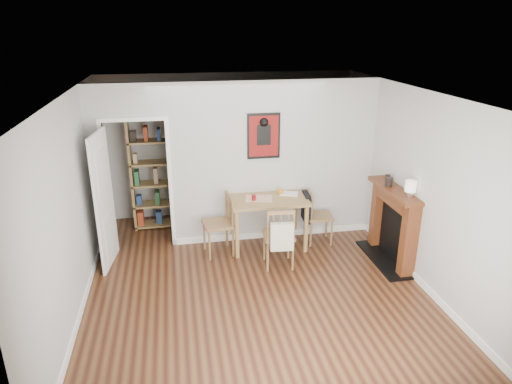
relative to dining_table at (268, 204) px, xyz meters
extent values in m
plane|color=brown|center=(-0.42, -1.05, -0.73)|extent=(5.20, 5.20, 0.00)
plane|color=#B8B8B6|center=(-0.42, 1.55, 0.57)|extent=(4.50, 0.00, 4.50)
plane|color=#B8B8B6|center=(-0.42, -3.65, 0.57)|extent=(4.50, 0.00, 4.50)
plane|color=#B8B8B6|center=(-2.67, -1.05, 0.57)|extent=(0.00, 5.20, 5.20)
plane|color=#B8B8B6|center=(1.83, -1.05, 0.57)|extent=(0.00, 5.20, 5.20)
plane|color=silver|center=(-0.42, -1.05, 1.87)|extent=(5.20, 5.20, 0.00)
cube|color=#B8B8B6|center=(0.16, 0.35, 0.57)|extent=(3.35, 0.10, 2.60)
cube|color=#B8B8B6|center=(-2.54, 0.35, 0.57)|extent=(0.25, 0.10, 2.60)
cube|color=#B8B8B6|center=(-1.97, 0.35, 1.60)|extent=(0.90, 0.10, 0.55)
cube|color=white|center=(-2.45, 0.35, 0.30)|extent=(0.06, 0.14, 2.05)
cube|color=white|center=(-1.49, 0.35, 0.30)|extent=(0.06, 0.14, 2.05)
cube|color=white|center=(0.16, 0.29, -0.68)|extent=(3.35, 0.02, 0.10)
cube|color=white|center=(-2.66, -1.65, -0.68)|extent=(0.02, 4.00, 0.10)
cube|color=white|center=(1.82, -1.65, -0.68)|extent=(0.02, 4.00, 0.10)
cube|color=white|center=(-2.44, -0.12, 0.27)|extent=(0.15, 0.80, 2.00)
cube|color=black|center=(-0.02, 0.29, 1.02)|extent=(0.52, 0.02, 0.72)
cube|color=maroon|center=(-0.02, 0.28, 1.02)|extent=(0.46, 0.00, 0.64)
cube|color=#9B8248|center=(0.00, 0.00, 0.08)|extent=(1.21, 0.77, 0.04)
cube|color=#9B8248|center=(-0.54, -0.32, -0.34)|extent=(0.06, 0.06, 0.78)
cube|color=#9B8248|center=(0.54, -0.32, -0.34)|extent=(0.06, 0.06, 0.78)
cube|color=#9B8248|center=(-0.54, 0.32, -0.34)|extent=(0.06, 0.06, 0.78)
cube|color=#9B8248|center=(0.54, 0.32, -0.34)|extent=(0.06, 0.06, 0.78)
cube|color=black|center=(0.63, 0.01, -0.11)|extent=(0.13, 0.37, 0.46)
cube|color=beige|center=(0.01, -0.89, -0.13)|extent=(0.33, 0.13, 0.41)
cube|color=#9B8248|center=(-2.14, 1.12, 0.27)|extent=(0.04, 0.33, 1.99)
cube|color=#9B8248|center=(-1.34, 1.12, 0.27)|extent=(0.04, 0.33, 1.99)
cube|color=#9B8248|center=(-1.74, 1.12, -0.69)|extent=(0.84, 0.33, 0.03)
cube|color=#9B8248|center=(-1.74, 1.12, 0.07)|extent=(0.84, 0.33, 0.03)
cube|color=#9B8248|center=(-1.74, 1.12, 1.22)|extent=(0.84, 0.33, 0.03)
cube|color=#99351B|center=(-1.74, 1.12, 0.27)|extent=(0.73, 0.27, 0.27)
cube|color=brown|center=(1.73, -1.29, -0.18)|extent=(0.20, 0.16, 1.10)
cube|color=brown|center=(1.73, -0.30, -0.18)|extent=(0.20, 0.16, 1.10)
cube|color=brown|center=(1.70, -0.80, 0.40)|extent=(0.30, 1.21, 0.06)
cube|color=brown|center=(1.73, -0.80, 0.27)|extent=(0.20, 0.85, 0.20)
cube|color=black|center=(1.79, -0.80, -0.28)|extent=(0.08, 0.81, 0.88)
cube|color=black|center=(1.67, -0.80, -0.71)|extent=(0.45, 1.25, 0.03)
cylinder|color=maroon|center=(-0.24, -0.06, 0.14)|extent=(0.07, 0.07, 0.09)
sphere|color=orange|center=(0.23, 0.13, 0.14)|extent=(0.09, 0.09, 0.09)
cube|color=#EEE4C4|center=(-0.14, 0.00, 0.10)|extent=(0.47, 0.39, 0.00)
cube|color=white|center=(0.36, 0.11, 0.11)|extent=(0.34, 0.29, 0.01)
cylinder|color=silver|center=(1.73, -1.17, 0.48)|extent=(0.08, 0.08, 0.09)
cylinder|color=beige|center=(1.73, -1.17, 0.60)|extent=(0.15, 0.15, 0.15)
cylinder|color=black|center=(1.66, -0.69, 0.50)|extent=(0.11, 0.11, 0.13)
cylinder|color=black|center=(1.75, -0.45, 0.48)|extent=(0.07, 0.07, 0.09)
camera|label=1|loc=(-1.39, -6.51, 2.67)|focal=32.00mm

